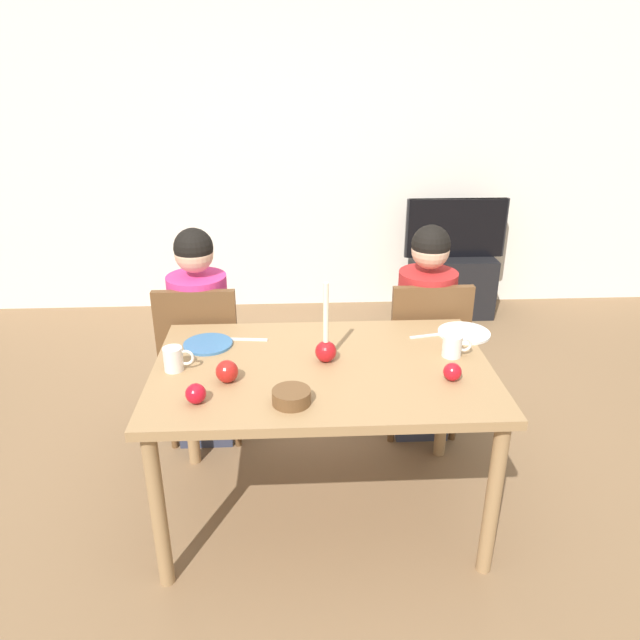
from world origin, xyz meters
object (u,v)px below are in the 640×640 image
Objects in this scene: person_left_child at (202,341)px; chair_left at (202,354)px; mug_right at (453,346)px; apple_near_candle at (196,394)px; person_right_child at (424,337)px; candle_centerpiece at (326,346)px; bowl_walnuts at (291,397)px; tv at (456,228)px; chair_right at (424,349)px; apple_by_left_plate at (227,371)px; plate_right at (464,333)px; apple_by_right_mug at (452,372)px; plate_left at (208,344)px; mug_left at (174,359)px; dining_table at (322,383)px; tv_stand at (451,285)px.

chair_left is at bearing -90.00° from person_left_child.
apple_near_candle is (-1.04, -0.33, -0.01)m from mug_right.
chair_left is 0.77× the size of person_right_child.
apple_near_candle is (-0.50, -0.31, -0.03)m from candle_centerpiece.
candle_centerpiece is at bearing -132.96° from person_right_child.
bowl_walnuts is 0.35m from apple_near_candle.
tv is 3.05m from apple_near_candle.
bowl_walnuts is (-0.70, -0.89, 0.27)m from chair_right.
tv is 8.85× the size of apple_by_left_plate.
mug_right reaches higher than apple_by_left_plate.
plate_right is 3.29× the size of apple_by_right_mug.
person_right_child is 5.40× the size of plate_left.
apple_by_right_mug is at bearing -34.33° from chair_left.
plate_right is at bearing 19.83° from candle_centerpiece.
apple_by_left_plate is at bearing -25.50° from mug_left.
mug_left is (-0.60, -0.01, 0.13)m from dining_table.
apple_by_left_plate is (0.12, -0.33, 0.04)m from plate_left.
dining_table is at bearing -47.06° from person_left_child.
plate_left is at bearing -158.45° from person_right_child.
mug_right is 0.96m from apple_by_left_plate.
plate_left is at bearing 160.17° from apple_by_right_mug.
chair_left is 1.31m from mug_right.
chair_left is 1.36m from apple_by_right_mug.
dining_table is 0.73m from plate_right.
bowl_walnuts is (-0.70, -0.93, 0.21)m from person_right_child.
candle_centerpiece is at bearing 21.18° from apple_by_left_plate.
candle_centerpiece reaches higher than chair_right.
plate_right is at bearing 62.69° from mug_right.
apple_by_left_plate is at bearing -122.71° from tv.
chair_left is 0.47m from plate_left.
plate_left reaches higher than dining_table.
person_right_child is (1.17, 0.00, 0.00)m from person_left_child.
person_left_child is at bearing 116.71° from bowl_walnuts.
candle_centerpiece reaches higher than apple_near_candle.
chair_left is 1.17m from chair_right.
tv is 3.30× the size of plate_right.
chair_left reaches higher than apple_by_left_plate.
tv is at bearing 43.27° from person_left_child.
apple_near_candle is 0.99m from apple_by_right_mug.
person_left_child is 9.39× the size of mug_left.
apple_by_left_plate is at bearing -159.65° from plate_right.
person_left_child is at bearing 135.66° from candle_centerpiece.
mug_left is at bearing -175.58° from candle_centerpiece.
tv is (1.17, 2.30, 0.04)m from dining_table.
apple_by_right_mug is at bearing -94.92° from person_right_child.
plate_left reaches higher than tv_stand.
plate_right is (-0.50, -2.02, 0.52)m from tv_stand.
tv_stand is (1.76, 1.66, -0.33)m from person_left_child.
tv_stand is at bearing 63.34° from bowl_walnuts.
tv_stand is 0.81× the size of tv.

